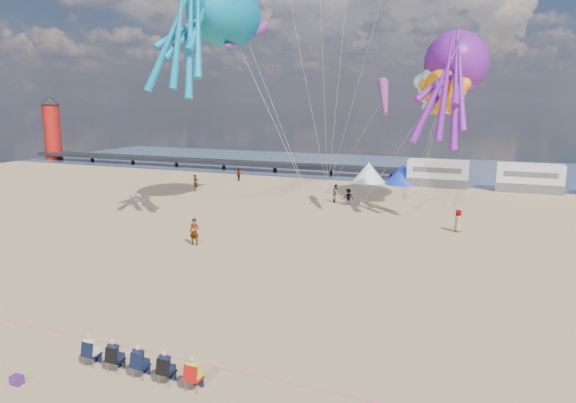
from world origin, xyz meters
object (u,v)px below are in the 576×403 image
object	(u,v)px
motorhome_0	(438,173)
spectator_row	(141,360)
windsock_mid	(452,73)
kite_octopus_purple	(456,63)
kite_teddy_orange	(445,89)
beachgoer_2	(348,197)
sandbag_c	(417,207)
beachgoer_1	(336,193)
cooler_purple	(17,380)
beachgoer_6	(458,221)
standing_person	(194,232)
kite_octopus_teal	(224,14)
sandbag_d	(408,197)
beachgoer_3	(239,175)
sandbag_a	(311,204)
sandbag_e	(328,192)
sandbag_b	(363,202)
kite_panda	(441,87)
lighthouse	(52,132)
windsock_right	(384,97)
beachgoer_5	(195,183)
windsock_left	(246,36)
tent_blue	(402,174)
tent_white	(369,172)
motorhome_1	(530,178)

from	to	relation	value
motorhome_0	spectator_row	distance (m)	46.84
motorhome_0	windsock_mid	world-z (taller)	windsock_mid
kite_octopus_purple	kite_teddy_orange	bearing A→B (deg)	-86.49
beachgoer_2	kite_teddy_orange	size ratio (longest dim) A/B	0.26
sandbag_c	beachgoer_1	bearing A→B (deg)	179.72
cooler_purple	beachgoer_6	bearing A→B (deg)	65.79
standing_person	kite_octopus_teal	world-z (taller)	kite_octopus_teal
sandbag_d	beachgoer_6	bearing A→B (deg)	-65.02
beachgoer_3	sandbag_d	xyz separation A→B (m)	(21.01, -3.76, -0.65)
sandbag_a	sandbag_e	bearing A→B (deg)	94.35
beachgoer_1	sandbag_d	world-z (taller)	beachgoer_1
standing_person	sandbag_b	world-z (taller)	standing_person
kite_panda	kite_octopus_purple	bearing A→B (deg)	65.71
kite_octopus_purple	windsock_mid	size ratio (longest dim) A/B	1.85
cooler_purple	lighthouse	bearing A→B (deg)	135.38
beachgoer_6	beachgoer_3	bearing A→B (deg)	-118.94
spectator_row	windsock_right	distance (m)	29.11
cooler_purple	sandbag_e	size ratio (longest dim) A/B	0.80
lighthouse	kite_panda	xyz separation A→B (m)	(63.26, -17.94, 6.29)
kite_octopus_purple	kite_teddy_orange	distance (m)	3.72
kite_teddy_orange	beachgoer_5	bearing A→B (deg)	-173.17
kite_octopus_teal	windsock_left	world-z (taller)	kite_octopus_teal
kite_panda	sandbag_a	bearing A→B (deg)	-158.90
kite_panda	windsock_mid	bearing A→B (deg)	91.67
sandbag_d	sandbag_e	size ratio (longest dim) A/B	1.00
tent_blue	sandbag_a	distance (m)	16.66
windsock_left	windsock_mid	world-z (taller)	windsock_left
tent_blue	sandbag_e	xyz separation A→B (m)	(-6.24, -8.91, -1.09)
tent_white	windsock_left	world-z (taller)	windsock_left
sandbag_e	kite_panda	distance (m)	16.48
windsock_right	cooler_purple	bearing A→B (deg)	-117.36
beachgoer_6	kite_panda	size ratio (longest dim) A/B	0.25
tent_white	standing_person	size ratio (longest dim) A/B	2.17
lighthouse	beachgoer_3	xyz separation A→B (m)	(39.11, -8.99, -3.74)
windsock_mid	beachgoer_6	bearing A→B (deg)	-94.99
lighthouse	beachgoer_2	world-z (taller)	lighthouse
tent_white	standing_person	xyz separation A→B (m)	(-4.49, -31.31, -0.28)
tent_white	sandbag_e	size ratio (longest dim) A/B	8.00
motorhome_1	sandbag_e	size ratio (longest dim) A/B	13.20
beachgoer_2	kite_octopus_purple	bearing A→B (deg)	153.29
beachgoer_5	kite_octopus_teal	distance (m)	19.79
beachgoer_2	kite_panda	xyz separation A→B (m)	(7.83, 0.14, 10.03)
tent_blue	sandbag_d	size ratio (longest dim) A/B	8.00
standing_person	kite_octopus_purple	distance (m)	26.66
sandbag_c	sandbag_e	world-z (taller)	same
sandbag_d	kite_octopus_purple	bearing A→B (deg)	-42.42
tent_white	sandbag_b	xyz separation A→B (m)	(2.62, -12.99, -1.09)
kite_octopus_purple	beachgoer_2	bearing A→B (deg)	-155.70
sandbag_a	sandbag_b	world-z (taller)	same
windsock_right	kite_panda	bearing A→B (deg)	38.61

